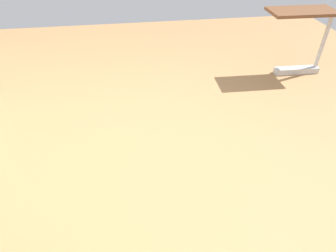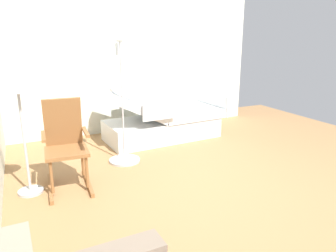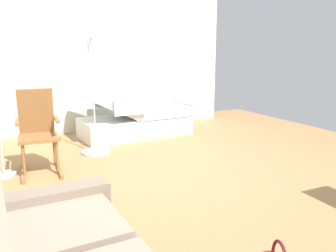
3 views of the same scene
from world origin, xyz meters
TOP-DOWN VIEW (x-y plane):
  - ground_plane at (0.00, 0.00)m, footprint 7.42×7.42m
  - side_wall at (3.02, 0.00)m, footprint 0.10×4.81m
  - hospital_bed at (2.23, -0.20)m, footprint 1.09×2.13m
  - rocking_chair at (1.03, 1.58)m, footprint 0.79×0.53m
  - iv_pole at (1.47, 0.74)m, footprint 0.44×0.44m

SIDE VIEW (x-z plane):
  - ground_plane at x=0.00m, z-range 0.00..0.00m
  - iv_pole at x=1.47m, z-range -0.59..1.09m
  - hospital_bed at x=2.23m, z-range -0.21..0.81m
  - rocking_chair at x=1.03m, z-range -0.02..1.03m
  - side_wall at x=3.02m, z-range 0.00..2.70m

